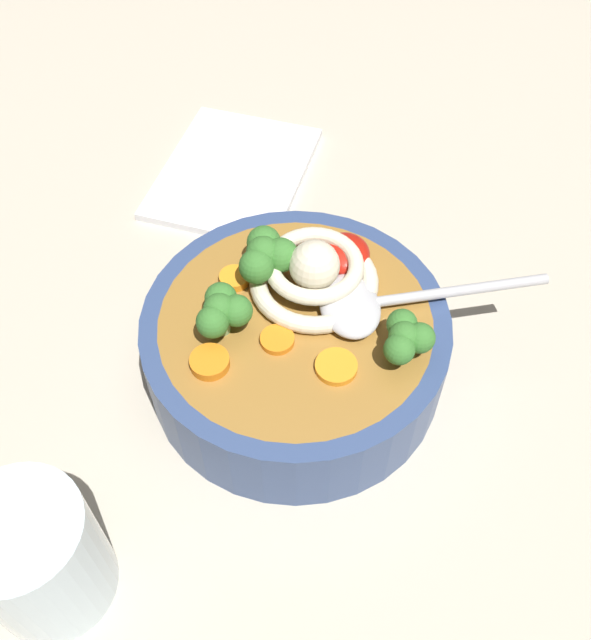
# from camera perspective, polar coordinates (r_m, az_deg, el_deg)

# --- Properties ---
(table_slab) EXTENTS (1.20, 1.20, 0.03)m
(table_slab) POSITION_cam_1_polar(r_m,az_deg,el_deg) (0.57, 1.39, -6.64)
(table_slab) COLOR #BCB29E
(table_slab) RESTS_ON ground
(soup_bowl) EXTENTS (0.23, 0.23, 0.07)m
(soup_bowl) POSITION_cam_1_polar(r_m,az_deg,el_deg) (0.54, 0.00, -2.08)
(soup_bowl) COLOR #334775
(soup_bowl) RESTS_ON table_slab
(noodle_pile) EXTENTS (0.11, 0.10, 0.04)m
(noodle_pile) POSITION_cam_1_polar(r_m,az_deg,el_deg) (0.52, 1.30, 3.77)
(noodle_pile) COLOR beige
(noodle_pile) RESTS_ON soup_bowl
(soup_spoon) EXTENTS (0.07, 0.18, 0.02)m
(soup_spoon) POSITION_cam_1_polar(r_m,az_deg,el_deg) (0.52, 5.88, 1.36)
(soup_spoon) COLOR #B7B7BC
(soup_spoon) RESTS_ON soup_bowl
(chili_sauce_dollop) EXTENTS (0.04, 0.04, 0.02)m
(chili_sauce_dollop) POSITION_cam_1_polar(r_m,az_deg,el_deg) (0.54, 4.01, 5.33)
(chili_sauce_dollop) COLOR #B2190F
(chili_sauce_dollop) RESTS_ON soup_bowl
(broccoli_floret_near_spoon) EXTENTS (0.05, 0.04, 0.04)m
(broccoli_floret_near_spoon) POSITION_cam_1_polar(r_m,az_deg,el_deg) (0.52, -2.37, 5.25)
(broccoli_floret_near_spoon) COLOR #7A9E60
(broccoli_floret_near_spoon) RESTS_ON soup_bowl
(broccoli_floret_center) EXTENTS (0.05, 0.04, 0.04)m
(broccoli_floret_center) POSITION_cam_1_polar(r_m,az_deg,el_deg) (0.49, -5.90, 0.76)
(broccoli_floret_center) COLOR #7A9E60
(broccoli_floret_center) RESTS_ON soup_bowl
(broccoli_floret_rear) EXTENTS (0.04, 0.04, 0.03)m
(broccoli_floret_rear) POSITION_cam_1_polar(r_m,az_deg,el_deg) (0.48, 8.88, -1.41)
(broccoli_floret_rear) COLOR #7A9E60
(broccoli_floret_rear) RESTS_ON soup_bowl
(carrot_slice_far) EXTENTS (0.03, 0.03, 0.01)m
(carrot_slice_far) POSITION_cam_1_polar(r_m,az_deg,el_deg) (0.49, 3.29, -3.76)
(carrot_slice_far) COLOR orange
(carrot_slice_far) RESTS_ON soup_bowl
(carrot_slice_right) EXTENTS (0.03, 0.03, 0.01)m
(carrot_slice_right) POSITION_cam_1_polar(r_m,az_deg,el_deg) (0.49, -6.90, -3.37)
(carrot_slice_right) COLOR orange
(carrot_slice_right) RESTS_ON soup_bowl
(carrot_slice_front) EXTENTS (0.02, 0.02, 0.01)m
(carrot_slice_front) POSITION_cam_1_polar(r_m,az_deg,el_deg) (0.54, -4.94, 3.36)
(carrot_slice_front) COLOR orange
(carrot_slice_front) RESTS_ON soup_bowl
(carrot_slice_extra_b) EXTENTS (0.02, 0.02, 0.00)m
(carrot_slice_extra_b) POSITION_cam_1_polar(r_m,az_deg,el_deg) (0.50, -1.48, -1.63)
(carrot_slice_extra_b) COLOR orange
(carrot_slice_extra_b) RESTS_ON soup_bowl
(drinking_glass) EXTENTS (0.08, 0.08, 0.10)m
(drinking_glass) POSITION_cam_1_polar(r_m,az_deg,el_deg) (0.48, -20.00, -17.47)
(drinking_glass) COLOR silver
(drinking_glass) RESTS_ON table_slab
(folded_napkin) EXTENTS (0.20, 0.18, 0.01)m
(folded_napkin) POSITION_cam_1_polar(r_m,az_deg,el_deg) (0.72, -4.99, 11.71)
(folded_napkin) COLOR white
(folded_napkin) RESTS_ON table_slab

